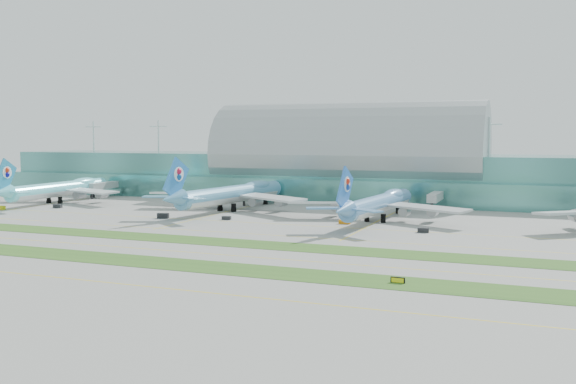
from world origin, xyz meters
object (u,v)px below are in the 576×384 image
at_px(airliner_a, 61,188).
at_px(taxiway_sign_east, 398,280).
at_px(terminal, 348,167).
at_px(airliner_b, 233,193).
at_px(airliner_c, 379,203).

relative_size(airliner_a, taxiway_sign_east, 25.52).
distance_m(terminal, airliner_b, 66.01).
xyz_separation_m(terminal, airliner_b, (-28.09, -59.24, -7.67)).
distance_m(airliner_a, taxiway_sign_east, 190.69).
xyz_separation_m(airliner_b, airliner_c, (58.66, -9.51, -0.52)).
distance_m(airliner_b, airliner_c, 59.43).
bearing_deg(airliner_c, taxiway_sign_east, -69.46).
height_order(airliner_b, taxiway_sign_east, airliner_b).
xyz_separation_m(airliner_a, taxiway_sign_east, (164.40, -96.47, -5.53)).
height_order(airliner_b, airliner_c, airliner_b).
bearing_deg(taxiway_sign_east, airliner_c, 109.18).
bearing_deg(terminal, airliner_c, -66.02).
bearing_deg(airliner_b, taxiway_sign_east, -42.25).
bearing_deg(airliner_a, airliner_c, -6.40).
bearing_deg(airliner_a, taxiway_sign_east, -33.41).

